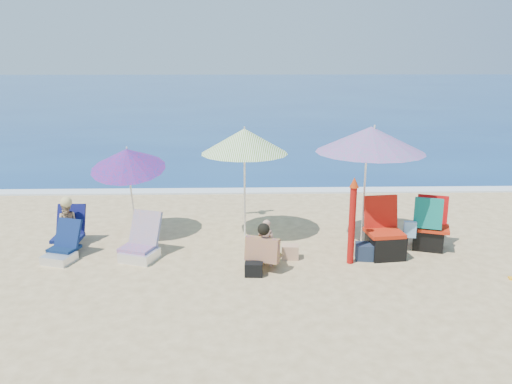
{
  "coord_description": "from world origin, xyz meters",
  "views": [
    {
      "loc": [
        -0.52,
        -7.32,
        3.35
      ],
      "look_at": [
        -0.3,
        1.0,
        1.1
      ],
      "focal_mm": 35.53,
      "sensor_mm": 36.0,
      "label": 1
    }
  ],
  "objects_px": {
    "umbrella_turquoise": "(371,140)",
    "person_center": "(265,245)",
    "umbrella_blue": "(127,159)",
    "camp_chair_left": "(385,239)",
    "camp_chair_right": "(428,230)",
    "furled_umbrella": "(352,217)",
    "umbrella_striped": "(244,141)",
    "chair_navy": "(62,250)",
    "chair_rainbow": "(141,247)",
    "person_left": "(69,223)"
  },
  "relations": [
    {
      "from": "umbrella_turquoise",
      "to": "person_center",
      "type": "bearing_deg",
      "value": -150.86
    },
    {
      "from": "umbrella_blue",
      "to": "person_center",
      "type": "xyz_separation_m",
      "value": [
        2.45,
        -1.48,
        -1.13
      ]
    },
    {
      "from": "camp_chair_left",
      "to": "umbrella_turquoise",
      "type": "bearing_deg",
      "value": 107.05
    },
    {
      "from": "umbrella_blue",
      "to": "camp_chair_left",
      "type": "xyz_separation_m",
      "value": [
        4.52,
        -1.04,
        -1.22
      ]
    },
    {
      "from": "umbrella_turquoise",
      "to": "camp_chair_right",
      "type": "relative_size",
      "value": 2.45
    },
    {
      "from": "furled_umbrella",
      "to": "umbrella_blue",
      "type": "bearing_deg",
      "value": 161.31
    },
    {
      "from": "furled_umbrella",
      "to": "umbrella_turquoise",
      "type": "bearing_deg",
      "value": 63.05
    },
    {
      "from": "umbrella_striped",
      "to": "person_center",
      "type": "distance_m",
      "value": 2.07
    },
    {
      "from": "chair_navy",
      "to": "camp_chair_right",
      "type": "height_order",
      "value": "camp_chair_right"
    },
    {
      "from": "furled_umbrella",
      "to": "camp_chair_left",
      "type": "relative_size",
      "value": 1.43
    },
    {
      "from": "umbrella_turquoise",
      "to": "umbrella_striped",
      "type": "distance_m",
      "value": 2.23
    },
    {
      "from": "umbrella_striped",
      "to": "camp_chair_left",
      "type": "height_order",
      "value": "umbrella_striped"
    },
    {
      "from": "umbrella_blue",
      "to": "chair_navy",
      "type": "bearing_deg",
      "value": -132.56
    },
    {
      "from": "chair_rainbow",
      "to": "chair_navy",
      "type": "bearing_deg",
      "value": -178.75
    },
    {
      "from": "furled_umbrella",
      "to": "person_left",
      "type": "relative_size",
      "value": 1.59
    },
    {
      "from": "umbrella_turquoise",
      "to": "chair_rainbow",
      "type": "bearing_deg",
      "value": -171.65
    },
    {
      "from": "umbrella_blue",
      "to": "camp_chair_right",
      "type": "xyz_separation_m",
      "value": [
        5.4,
        -0.7,
        -1.17
      ]
    },
    {
      "from": "umbrella_blue",
      "to": "chair_rainbow",
      "type": "distance_m",
      "value": 1.7
    },
    {
      "from": "person_center",
      "to": "camp_chair_right",
      "type": "bearing_deg",
      "value": 14.79
    },
    {
      "from": "camp_chair_right",
      "to": "umbrella_turquoise",
      "type": "bearing_deg",
      "value": 165.53
    },
    {
      "from": "chair_navy",
      "to": "umbrella_striped",
      "type": "bearing_deg",
      "value": 17.97
    },
    {
      "from": "umbrella_striped",
      "to": "person_center",
      "type": "relative_size",
      "value": 2.63
    },
    {
      "from": "umbrella_striped",
      "to": "camp_chair_left",
      "type": "distance_m",
      "value": 3.01
    },
    {
      "from": "chair_rainbow",
      "to": "person_left",
      "type": "height_order",
      "value": "person_left"
    },
    {
      "from": "umbrella_striped",
      "to": "furled_umbrella",
      "type": "xyz_separation_m",
      "value": [
        1.75,
        -1.28,
        -1.04
      ]
    },
    {
      "from": "umbrella_turquoise",
      "to": "person_center",
      "type": "relative_size",
      "value": 2.98
    },
    {
      "from": "chair_rainbow",
      "to": "umbrella_turquoise",
      "type": "bearing_deg",
      "value": 8.35
    },
    {
      "from": "camp_chair_right",
      "to": "person_center",
      "type": "bearing_deg",
      "value": -165.21
    },
    {
      "from": "chair_navy",
      "to": "chair_rainbow",
      "type": "distance_m",
      "value": 1.32
    },
    {
      "from": "chair_navy",
      "to": "camp_chair_left",
      "type": "relative_size",
      "value": 0.77
    },
    {
      "from": "chair_rainbow",
      "to": "camp_chair_right",
      "type": "xyz_separation_m",
      "value": [
        5.04,
        0.31,
        0.15
      ]
    },
    {
      "from": "umbrella_striped",
      "to": "furled_umbrella",
      "type": "distance_m",
      "value": 2.4
    },
    {
      "from": "umbrella_striped",
      "to": "camp_chair_left",
      "type": "relative_size",
      "value": 2.07
    },
    {
      "from": "person_center",
      "to": "person_left",
      "type": "distance_m",
      "value": 3.67
    },
    {
      "from": "chair_rainbow",
      "to": "umbrella_striped",
      "type": "bearing_deg",
      "value": 28.73
    },
    {
      "from": "camp_chair_right",
      "to": "camp_chair_left",
      "type": "bearing_deg",
      "value": -158.82
    },
    {
      "from": "camp_chair_right",
      "to": "person_center",
      "type": "height_order",
      "value": "camp_chair_right"
    },
    {
      "from": "chair_navy",
      "to": "person_left",
      "type": "height_order",
      "value": "person_left"
    },
    {
      "from": "umbrella_striped",
      "to": "person_left",
      "type": "xyz_separation_m",
      "value": [
        -3.18,
        -0.34,
        -1.43
      ]
    },
    {
      "from": "umbrella_striped",
      "to": "umbrella_blue",
      "type": "bearing_deg",
      "value": 179.0
    },
    {
      "from": "umbrella_turquoise",
      "to": "chair_rainbow",
      "type": "xyz_separation_m",
      "value": [
        -3.98,
        -0.58,
        -1.73
      ]
    },
    {
      "from": "person_left",
      "to": "chair_navy",
      "type": "bearing_deg",
      "value": -82.28
    },
    {
      "from": "furled_umbrella",
      "to": "person_left",
      "type": "bearing_deg",
      "value": 169.26
    },
    {
      "from": "chair_navy",
      "to": "camp_chair_right",
      "type": "distance_m",
      "value": 6.36
    },
    {
      "from": "chair_navy",
      "to": "chair_rainbow",
      "type": "height_order",
      "value": "chair_rainbow"
    },
    {
      "from": "umbrella_striped",
      "to": "person_center",
      "type": "height_order",
      "value": "umbrella_striped"
    },
    {
      "from": "furled_umbrella",
      "to": "chair_rainbow",
      "type": "relative_size",
      "value": 1.74
    },
    {
      "from": "chair_rainbow",
      "to": "person_center",
      "type": "relative_size",
      "value": 1.05
    },
    {
      "from": "camp_chair_right",
      "to": "person_left",
      "type": "relative_size",
      "value": 1.06
    },
    {
      "from": "person_center",
      "to": "chair_navy",
      "type": "bearing_deg",
      "value": 172.67
    }
  ]
}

